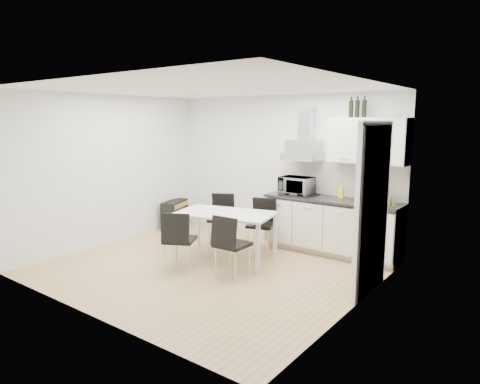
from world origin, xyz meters
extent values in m
plane|color=tan|center=(0.00, 0.00, 0.00)|extent=(4.50, 4.50, 0.00)
cube|color=white|center=(0.00, 2.00, 1.30)|extent=(4.50, 0.10, 2.60)
cube|color=white|center=(0.00, -2.00, 1.30)|extent=(4.50, 0.10, 2.60)
cube|color=white|center=(-2.25, 0.00, 1.30)|extent=(0.10, 4.00, 2.60)
cube|color=white|center=(2.25, 0.00, 1.30)|extent=(0.10, 4.00, 2.60)
plane|color=white|center=(0.00, 0.00, 2.60)|extent=(4.50, 4.50, 0.00)
cube|color=white|center=(2.21, 0.55, 1.05)|extent=(0.08, 1.04, 2.10)
cube|color=beige|center=(1.15, 1.74, 0.05)|extent=(2.16, 0.52, 0.10)
cube|color=silver|center=(1.15, 1.70, 0.48)|extent=(2.20, 0.60, 0.76)
cube|color=black|center=(1.15, 1.69, 0.90)|extent=(2.22, 0.64, 0.04)
cube|color=beige|center=(1.15, 1.99, 1.21)|extent=(2.20, 0.02, 0.58)
cube|color=silver|center=(1.65, 1.82, 1.85)|extent=(1.20, 0.35, 0.70)
cube|color=silver|center=(0.55, 1.78, 1.65)|extent=(0.60, 0.46, 0.30)
cube|color=silver|center=(0.55, 1.89, 2.10)|extent=(0.22, 0.20, 0.55)
imported|color=silver|center=(0.50, 1.68, 1.10)|extent=(0.54, 0.30, 0.37)
cube|color=yellow|center=(1.25, 1.80, 1.01)|extent=(0.08, 0.04, 0.18)
cylinder|color=brown|center=(2.08, 1.65, 0.98)|extent=(0.04, 0.04, 0.11)
cylinder|color=#4C6626|center=(2.14, 1.65, 0.98)|extent=(0.04, 0.04, 0.11)
cylinder|color=black|center=(1.35, 1.82, 2.36)|extent=(0.07, 0.07, 0.32)
cylinder|color=black|center=(1.45, 1.82, 2.36)|extent=(0.07, 0.07, 0.32)
cylinder|color=black|center=(1.56, 1.82, 2.36)|extent=(0.07, 0.07, 0.32)
cube|color=white|center=(-0.05, 0.45, 0.73)|extent=(1.64, 1.17, 0.03)
cube|color=white|center=(-0.64, -0.08, 0.36)|extent=(0.06, 0.06, 0.72)
cube|color=white|center=(0.71, 0.24, 0.36)|extent=(0.06, 0.06, 0.72)
cube|color=white|center=(-0.81, 0.65, 0.36)|extent=(0.06, 0.06, 0.72)
cube|color=white|center=(0.53, 0.97, 0.36)|extent=(0.06, 0.06, 0.72)
cube|color=black|center=(-2.09, 1.35, 0.28)|extent=(0.49, 0.73, 0.57)
cube|color=gold|center=(-1.94, 1.35, 0.49)|extent=(0.21, 0.58, 0.09)
cube|color=black|center=(-1.42, 1.90, 0.13)|extent=(0.19, 0.18, 0.26)
camera|label=1|loc=(4.01, -4.59, 2.16)|focal=32.00mm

